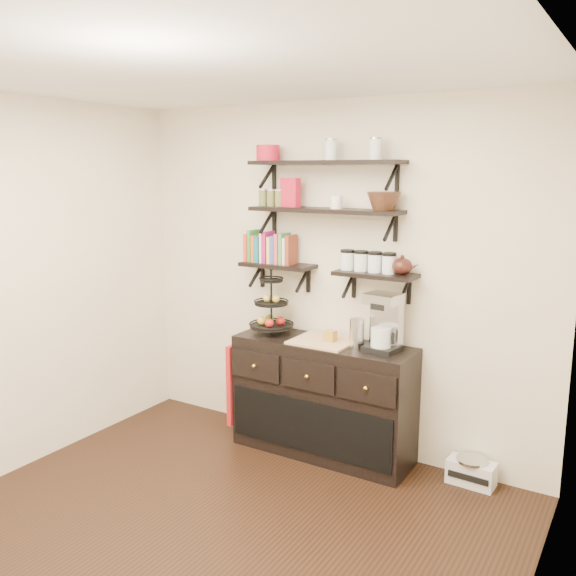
{
  "coord_description": "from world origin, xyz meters",
  "views": [
    {
      "loc": [
        2.14,
        -2.43,
        2.18
      ],
      "look_at": [
        -0.03,
        1.15,
        1.37
      ],
      "focal_mm": 38.0,
      "sensor_mm": 36.0,
      "label": 1
    }
  ],
  "objects_px": {
    "fruit_stand": "(272,312)",
    "radio": "(471,472)",
    "sideboard": "(323,398)",
    "coffee_maker": "(384,323)"
  },
  "relations": [
    {
      "from": "coffee_maker",
      "to": "fruit_stand",
      "type": "bearing_deg",
      "value": -171.82
    },
    {
      "from": "coffee_maker",
      "to": "radio",
      "type": "xyz_separation_m",
      "value": [
        0.66,
        0.08,
        -1.01
      ]
    },
    {
      "from": "fruit_stand",
      "to": "radio",
      "type": "relative_size",
      "value": 1.53
    },
    {
      "from": "sideboard",
      "to": "radio",
      "type": "distance_m",
      "value": 1.19
    },
    {
      "from": "sideboard",
      "to": "coffee_maker",
      "type": "distance_m",
      "value": 0.8
    },
    {
      "from": "fruit_stand",
      "to": "coffee_maker",
      "type": "bearing_deg",
      "value": 1.54
    },
    {
      "from": "fruit_stand",
      "to": "radio",
      "type": "bearing_deg",
      "value": 3.75
    },
    {
      "from": "sideboard",
      "to": "fruit_stand",
      "type": "distance_m",
      "value": 0.78
    },
    {
      "from": "sideboard",
      "to": "coffee_maker",
      "type": "bearing_deg",
      "value": 3.5
    },
    {
      "from": "sideboard",
      "to": "radio",
      "type": "relative_size",
      "value": 4.21
    }
  ]
}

